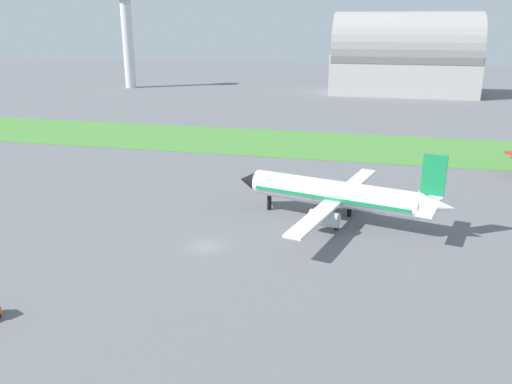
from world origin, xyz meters
TOP-DOWN VIEW (x-y plane):
  - ground_plane at (0.00, 0.00)m, footprint 600.00×600.00m
  - grass_taxiway_strip at (0.00, 60.30)m, footprint 360.00×28.00m
  - airplane_midfield_jet at (15.42, 12.44)m, footprint 31.36×31.73m
  - hangar_distant at (28.06, 154.03)m, footprint 54.28×26.16m
  - control_tower at (-83.48, 149.28)m, footprint 8.00×8.00m

SIDE VIEW (x-z plane):
  - ground_plane at x=0.00m, z-range 0.00..0.00m
  - grass_taxiway_strip at x=0.00m, z-range 0.00..0.08m
  - airplane_midfield_jet at x=15.42m, z-range -1.59..9.79m
  - hangar_distant at x=28.06m, z-range -1.28..29.16m
  - control_tower at x=-83.48m, z-range 3.36..43.03m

